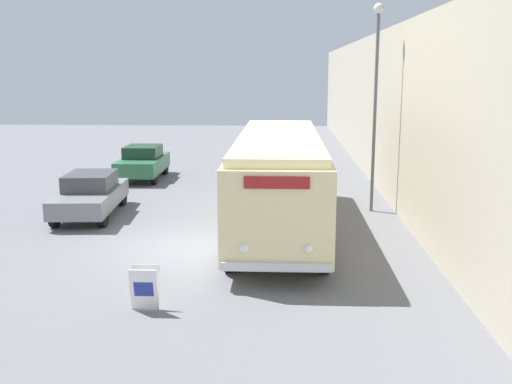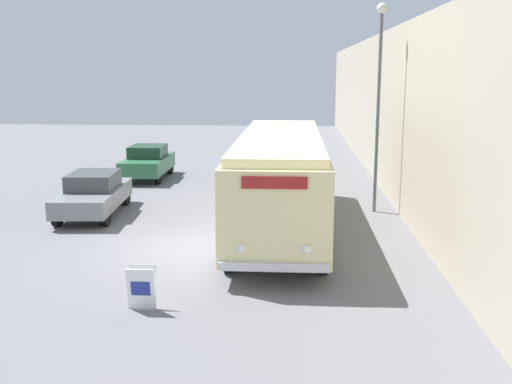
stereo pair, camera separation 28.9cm
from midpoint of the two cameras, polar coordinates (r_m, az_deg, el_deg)
name	(u,v)px [view 1 (the left image)]	position (r m, az deg, el deg)	size (l,w,h in m)	color
ground_plane	(181,248)	(17.54, -7.62, -5.35)	(80.00, 80.00, 0.00)	slate
building_wall_right	(380,110)	(26.88, 11.47, 7.63)	(0.30, 60.00, 6.71)	#B2A893
vintage_bus	(279,175)	(19.20, 1.75, 1.59)	(2.69, 11.59, 3.07)	black
sign_board	(145,289)	(13.18, -11.18, -9.08)	(0.60, 0.36, 0.95)	gray
streetlamp	(376,82)	(21.77, 10.98, 10.26)	(0.36, 0.36, 7.33)	#595E60
parked_car_near	(90,194)	(21.98, -15.86, -0.19)	(2.15, 4.72, 1.51)	black
parked_car_mid	(143,162)	(28.91, -11.01, 2.81)	(1.90, 4.23, 1.58)	black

